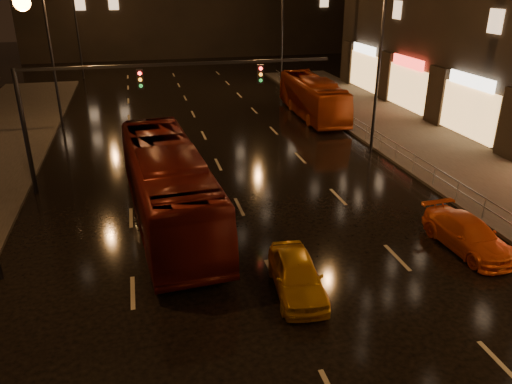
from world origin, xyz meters
TOP-DOWN VIEW (x-y plane):
  - ground at (0.00, 20.00)m, footprint 140.00×140.00m
  - sidewalk_right at (13.50, 15.00)m, footprint 7.00×70.00m
  - traffic_signal at (-5.06, 20.00)m, footprint 15.31×0.32m
  - railing_right at (10.20, 18.00)m, footprint 0.05×56.00m
  - bus_red at (-3.29, 15.34)m, footprint 3.82×12.50m
  - bus_curb at (9.00, 31.26)m, footprint 2.82×10.75m
  - taxi_near at (0.50, 8.74)m, footprint 1.95×4.05m
  - taxi_far at (8.00, 10.00)m, footprint 2.04×4.46m

SIDE VIEW (x-z plane):
  - ground at x=0.00m, z-range 0.00..0.00m
  - sidewalk_right at x=13.50m, z-range 0.00..0.15m
  - taxi_far at x=8.00m, z-range 0.00..1.27m
  - taxi_near at x=0.50m, z-range 0.00..1.34m
  - railing_right at x=10.20m, z-range 0.40..1.40m
  - bus_curb at x=9.00m, z-range 0.00..2.98m
  - bus_red at x=-3.29m, z-range 0.00..3.43m
  - traffic_signal at x=-5.06m, z-range 1.64..7.84m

